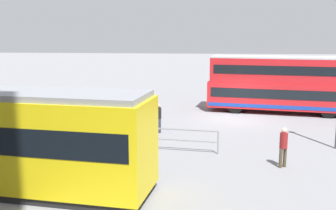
{
  "coord_description": "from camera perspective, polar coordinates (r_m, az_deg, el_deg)",
  "views": [
    {
      "loc": [
        1.61,
        25.5,
        5.48
      ],
      "look_at": [
        3.75,
        4.73,
        1.72
      ],
      "focal_mm": 43.38,
      "sensor_mm": 36.0,
      "label": 1
    }
  ],
  "objects": [
    {
      "name": "pedestrian_railing",
      "position": [
        19.57,
        -6.96,
        -3.85
      ],
      "size": [
        9.53,
        1.23,
        1.08
      ],
      "color": "gray",
      "rests_on": "ground"
    },
    {
      "name": "ground_plane",
      "position": [
        26.13,
        9.28,
        -2.03
      ],
      "size": [
        160.0,
        160.0,
        0.0
      ],
      "primitive_type": "plane",
      "color": "gray"
    },
    {
      "name": "double_decker_bus",
      "position": [
        28.81,
        16.01,
        2.8
      ],
      "size": [
        10.49,
        4.2,
        3.85
      ],
      "color": "red",
      "rests_on": "ground"
    },
    {
      "name": "pedestrian_crossing",
      "position": [
        17.25,
        15.91,
        -5.38
      ],
      "size": [
        0.44,
        0.44,
        1.67
      ],
      "color": "#4C3F2D",
      "rests_on": "ground"
    },
    {
      "name": "info_sign",
      "position": [
        19.87,
        -19.32,
        -1.12
      ],
      "size": [
        0.97,
        0.13,
        2.6
      ],
      "color": "slate",
      "rests_on": "ground"
    },
    {
      "name": "pedestrian_near_railing",
      "position": [
        22.28,
        -1.35,
        -1.58
      ],
      "size": [
        0.45,
        0.45,
        1.62
      ],
      "color": "#33384C",
      "rests_on": "ground"
    }
  ]
}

